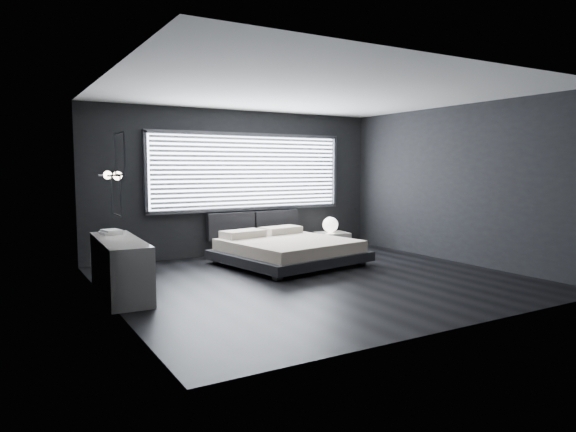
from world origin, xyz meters
TOP-DOWN VIEW (x-y plane):
  - room at (0.00, 0.00)m, footprint 6.04×6.00m
  - window at (0.20, 2.70)m, footprint 4.14×0.09m
  - headboard at (0.26, 2.64)m, footprint 1.96×0.16m
  - sconce_near at (-2.88, 0.05)m, footprint 0.18×0.11m
  - sconce_far at (-2.88, 0.65)m, footprint 0.18×0.11m
  - wall_art_upper at (-2.98, -0.55)m, footprint 0.01×0.48m
  - wall_art_lower at (-2.98, -0.30)m, footprint 0.01×0.48m
  - bed at (0.25, 1.30)m, footprint 2.50×2.41m
  - nightstand at (1.83, 2.18)m, footprint 0.68×0.59m
  - orb_lamp at (1.81, 2.22)m, footprint 0.32×0.32m
  - dresser at (-2.78, 0.55)m, footprint 0.62×1.90m
  - book_stack at (-2.77, 1.10)m, footprint 0.29×0.36m

SIDE VIEW (x-z plane):
  - nightstand at x=1.83m, z-range 0.00..0.36m
  - bed at x=0.25m, z-range -0.02..0.54m
  - dresser at x=-2.78m, z-range 0.00..0.75m
  - orb_lamp at x=1.81m, z-range 0.36..0.68m
  - headboard at x=0.26m, z-range 0.31..0.83m
  - book_stack at x=-2.77m, z-range 0.75..0.82m
  - wall_art_lower at x=-2.98m, z-range 1.14..1.62m
  - room at x=0.00m, z-range 0.00..2.80m
  - sconce_near at x=-2.88m, z-range 1.55..1.66m
  - sconce_far at x=-2.88m, z-range 1.55..1.66m
  - window at x=0.20m, z-range 0.85..2.37m
  - wall_art_upper at x=-2.98m, z-range 1.61..2.09m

